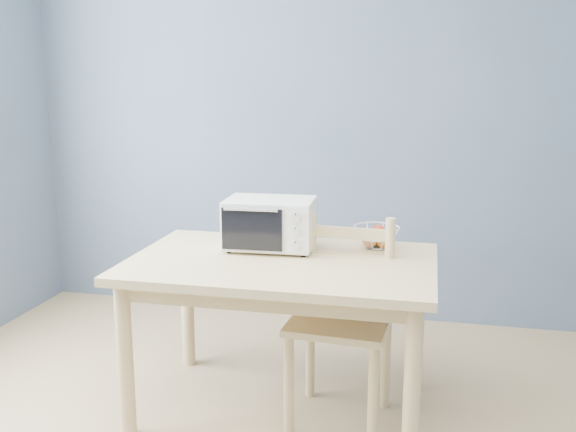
% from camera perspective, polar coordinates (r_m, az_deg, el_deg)
% --- Properties ---
extents(room, '(4.01, 4.51, 2.61)m').
position_cam_1_polar(room, '(1.99, -6.83, 4.35)').
color(room, tan).
rests_on(room, ground).
extents(dining_table, '(1.40, 0.90, 0.75)m').
position_cam_1_polar(dining_table, '(2.99, -0.56, -5.73)').
color(dining_table, '#D2B67E').
rests_on(dining_table, ground).
extents(toaster_oven, '(0.43, 0.33, 0.25)m').
position_cam_1_polar(toaster_oven, '(3.11, -1.91, -0.61)').
color(toaster_oven, white).
rests_on(toaster_oven, dining_table).
extents(fruit_basket, '(0.28, 0.28, 0.12)m').
position_cam_1_polar(fruit_basket, '(3.17, 7.83, -1.83)').
color(fruit_basket, silver).
rests_on(fruit_basket, dining_table).
extents(dining_chair, '(0.47, 0.47, 0.94)m').
position_cam_1_polar(dining_chair, '(3.00, 4.83, -9.44)').
color(dining_chair, '#D2B67E').
rests_on(dining_chair, ground).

